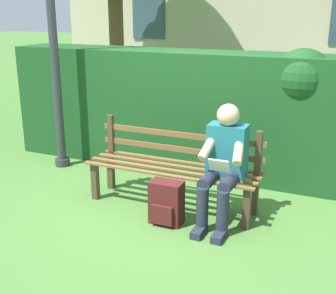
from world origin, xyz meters
The scene contains 5 objects.
ground centered at (0.00, 0.00, 0.00)m, with size 60.00×60.00×0.00m, color #477533.
park_bench centered at (0.00, -0.06, 0.43)m, with size 1.88×0.50×0.89m.
person_seated centered at (-0.59, 0.10, 0.63)m, with size 0.44×0.73×1.18m.
hedge_backdrop centered at (0.32, -1.23, 0.81)m, with size 4.88×0.79×1.64m.
backpack centered at (-0.11, 0.38, 0.21)m, with size 0.32×0.26×0.44m.
Camera 1 is at (-1.73, 3.98, 2.04)m, focal length 46.81 mm.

